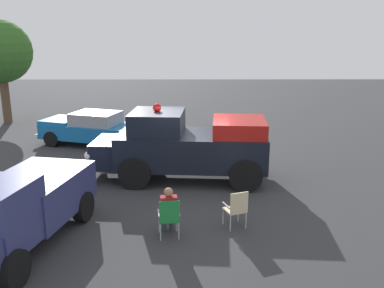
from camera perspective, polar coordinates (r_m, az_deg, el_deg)
ground_plane at (r=14.42m, az=0.13°, el=-4.78°), size 60.00×60.00×0.00m
vintage_fire_truck at (r=14.10m, az=-0.95°, el=-0.15°), size 6.10×2.71×2.59m
classic_hot_rod at (r=19.13m, az=-13.63°, el=2.13°), size 4.72×3.09×1.46m
parked_pickup at (r=10.57m, az=-22.81°, el=-7.92°), size 2.78×5.06×1.90m
lawn_chair_near_truck at (r=10.32m, az=-3.11°, el=-9.65°), size 0.57×0.56×1.02m
lawn_chair_by_car at (r=10.85m, az=6.08°, el=-8.44°), size 0.64×0.64×1.02m
lawn_chair_spare at (r=17.76m, az=-4.36°, el=1.01°), size 0.53×0.54×1.02m
spectator_seated at (r=10.40m, az=-3.20°, el=-8.81°), size 0.45×0.58×1.29m
spectator_standing at (r=18.03m, az=-3.40°, el=2.47°), size 0.65×0.34×1.68m
oak_tree_left at (r=24.82m, az=-24.47°, el=11.23°), size 3.29×3.29×5.47m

